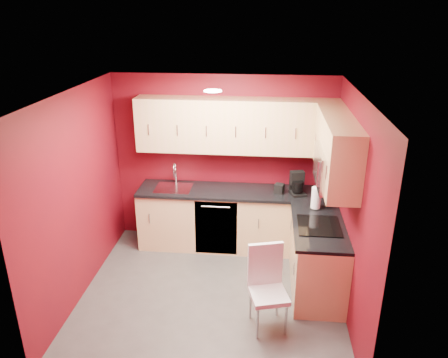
% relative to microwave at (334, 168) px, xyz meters
% --- Properties ---
extents(floor, '(3.20, 3.20, 0.00)m').
position_rel_microwave_xyz_m(floor, '(-1.39, -0.20, -1.66)').
color(floor, '#484543').
rests_on(floor, ground).
extents(ceiling, '(3.20, 3.20, 0.00)m').
position_rel_microwave_xyz_m(ceiling, '(-1.39, -0.20, 0.84)').
color(ceiling, white).
rests_on(ceiling, wall_back).
extents(wall_back, '(3.20, 0.00, 3.20)m').
position_rel_microwave_xyz_m(wall_back, '(-1.39, 1.30, -0.41)').
color(wall_back, '#610911').
rests_on(wall_back, floor).
extents(wall_front, '(3.20, 0.00, 3.20)m').
position_rel_microwave_xyz_m(wall_front, '(-1.39, -1.70, -0.41)').
color(wall_front, '#610911').
rests_on(wall_front, floor).
extents(wall_left, '(0.00, 3.00, 3.00)m').
position_rel_microwave_xyz_m(wall_left, '(-2.99, -0.20, -0.41)').
color(wall_left, '#610911').
rests_on(wall_left, floor).
extents(wall_right, '(0.00, 3.00, 3.00)m').
position_rel_microwave_xyz_m(wall_right, '(0.21, -0.20, -0.41)').
color(wall_right, '#610911').
rests_on(wall_right, floor).
extents(base_cabinets_back, '(2.80, 0.60, 0.87)m').
position_rel_microwave_xyz_m(base_cabinets_back, '(-1.19, 1.00, -1.22)').
color(base_cabinets_back, '#E7B884').
rests_on(base_cabinets_back, floor).
extents(base_cabinets_right, '(0.60, 1.30, 0.87)m').
position_rel_microwave_xyz_m(base_cabinets_right, '(-0.09, 0.05, -1.22)').
color(base_cabinets_right, '#E7B884').
rests_on(base_cabinets_right, floor).
extents(countertop_back, '(2.80, 0.63, 0.04)m').
position_rel_microwave_xyz_m(countertop_back, '(-1.19, 0.99, -0.77)').
color(countertop_back, black).
rests_on(countertop_back, base_cabinets_back).
extents(countertop_right, '(0.63, 1.27, 0.04)m').
position_rel_microwave_xyz_m(countertop_right, '(-0.11, 0.04, -0.77)').
color(countertop_right, black).
rests_on(countertop_right, base_cabinets_right).
extents(upper_cabinets_back, '(2.80, 0.35, 0.75)m').
position_rel_microwave_xyz_m(upper_cabinets_back, '(-1.19, 1.13, 0.17)').
color(upper_cabinets_back, '#DAAE7B').
rests_on(upper_cabinets_back, wall_back).
extents(upper_cabinets_right, '(0.35, 1.55, 0.75)m').
position_rel_microwave_xyz_m(upper_cabinets_right, '(0.03, 0.24, 0.23)').
color(upper_cabinets_right, '#DAAE7B').
rests_on(upper_cabinets_right, wall_right).
extents(microwave, '(0.42, 0.76, 0.42)m').
position_rel_microwave_xyz_m(microwave, '(0.00, 0.00, 0.00)').
color(microwave, silver).
rests_on(microwave, upper_cabinets_right).
extents(cooktop, '(0.50, 0.55, 0.01)m').
position_rel_microwave_xyz_m(cooktop, '(-0.11, 0.00, -0.74)').
color(cooktop, black).
rests_on(cooktop, countertop_right).
extents(sink, '(0.52, 0.42, 0.35)m').
position_rel_microwave_xyz_m(sink, '(-2.09, 1.00, -0.72)').
color(sink, silver).
rests_on(sink, countertop_back).
extents(dishwasher_front, '(0.60, 0.02, 0.82)m').
position_rel_microwave_xyz_m(dishwasher_front, '(-1.44, 0.71, -1.22)').
color(dishwasher_front, black).
rests_on(dishwasher_front, base_cabinets_back).
extents(downlight, '(0.20, 0.20, 0.01)m').
position_rel_microwave_xyz_m(downlight, '(-1.39, 0.10, 0.82)').
color(downlight, white).
rests_on(downlight, ceiling).
extents(coffee_maker, '(0.25, 0.30, 0.32)m').
position_rel_microwave_xyz_m(coffee_maker, '(-0.32, 0.94, -0.59)').
color(coffee_maker, black).
rests_on(coffee_maker, countertop_back).
extents(napkin_holder, '(0.16, 0.16, 0.13)m').
position_rel_microwave_xyz_m(napkin_holder, '(-0.57, 0.96, -0.68)').
color(napkin_holder, black).
rests_on(napkin_holder, countertop_back).
extents(paper_towel, '(0.19, 0.19, 0.29)m').
position_rel_microwave_xyz_m(paper_towel, '(-0.11, 0.50, -0.60)').
color(paper_towel, white).
rests_on(paper_towel, countertop_right).
extents(dining_chair, '(0.49, 0.50, 0.97)m').
position_rel_microwave_xyz_m(dining_chair, '(-0.69, -0.75, -1.18)').
color(dining_chair, silver).
rests_on(dining_chair, floor).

